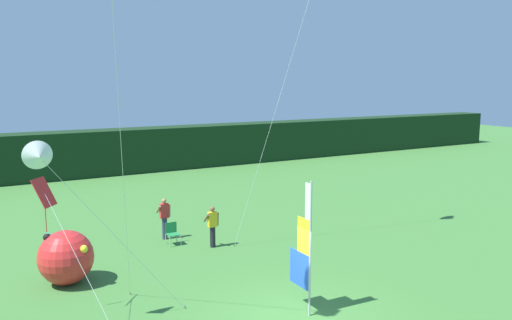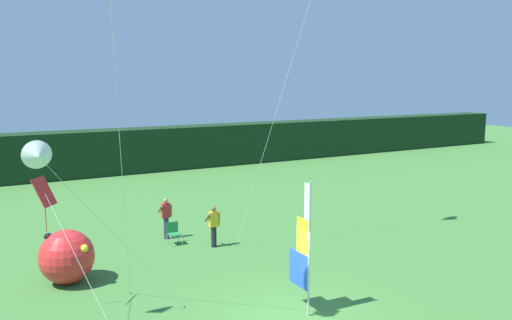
% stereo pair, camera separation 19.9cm
% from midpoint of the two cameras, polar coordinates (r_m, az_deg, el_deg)
% --- Properties ---
extents(ground_plane, '(120.00, 120.00, 0.00)m').
position_cam_midpoint_polar(ground_plane, '(15.34, 4.08, -16.98)').
color(ground_plane, '#3D7533').
extents(distant_treeline, '(80.00, 2.40, 3.18)m').
position_cam_midpoint_polar(distant_treeline, '(37.96, -17.65, 0.76)').
color(distant_treeline, black).
rests_on(distant_treeline, ground).
extents(banner_flag, '(0.06, 1.03, 3.94)m').
position_cam_midpoint_polar(banner_flag, '(14.93, 4.99, -9.90)').
color(banner_flag, '#B7B7BC').
rests_on(banner_flag, ground).
extents(person_near_banner, '(0.55, 0.48, 1.76)m').
position_cam_midpoint_polar(person_near_banner, '(22.12, -10.41, -6.31)').
color(person_near_banner, '#2D334C').
rests_on(person_near_banner, ground).
extents(person_mid_field, '(0.55, 0.48, 1.68)m').
position_cam_midpoint_polar(person_mid_field, '(20.84, -5.14, -7.27)').
color(person_mid_field, black).
rests_on(person_mid_field, ground).
extents(inflatable_balloon, '(1.81, 1.81, 1.81)m').
position_cam_midpoint_polar(inflatable_balloon, '(18.31, -20.70, -10.10)').
color(inflatable_balloon, red).
rests_on(inflatable_balloon, ground).
extents(folding_chair, '(0.51, 0.51, 0.89)m').
position_cam_midpoint_polar(folding_chair, '(21.54, -9.57, -7.89)').
color(folding_chair, '#BCBCC1').
rests_on(folding_chair, ground).
extents(kite_red_diamond_0, '(1.62, 3.43, 4.01)m').
position_cam_midpoint_polar(kite_red_diamond_0, '(15.32, -22.61, -3.96)').
color(kite_red_diamond_0, brown).
rests_on(kite_red_diamond_0, ground).
extents(kite_white_delta_2, '(4.11, 0.50, 5.19)m').
position_cam_midpoint_polar(kite_white_delta_2, '(14.01, -23.38, 0.33)').
color(kite_white_delta_2, brown).
rests_on(kite_white_delta_2, ground).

